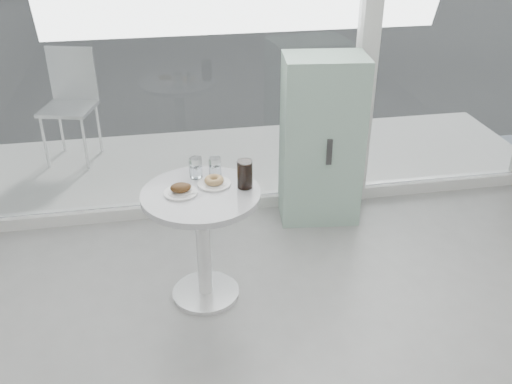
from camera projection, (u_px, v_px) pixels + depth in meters
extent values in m
cube|color=white|center=(252.00, 200.00, 4.78)|extent=(5.00, 0.12, 0.10)
cube|color=white|center=(370.00, 19.00, 4.22)|extent=(0.14, 0.14, 3.00)
cube|color=white|center=(142.00, 43.00, 4.00)|extent=(3.21, 0.02, 2.60)
cube|color=white|center=(465.00, 29.00, 4.39)|extent=(1.41, 0.02, 2.60)
cylinder|color=white|center=(206.00, 292.00, 3.76)|extent=(0.44, 0.44, 0.03)
cylinder|color=white|center=(204.00, 248.00, 3.59)|extent=(0.09, 0.09, 0.70)
cylinder|color=silver|center=(201.00, 195.00, 3.41)|extent=(0.72, 0.72, 0.04)
cube|color=white|center=(237.00, 162.00, 5.48)|extent=(5.60, 1.60, 0.05)
cube|color=#99C3AC|center=(321.00, 141.00, 4.36)|extent=(0.65, 0.47, 1.31)
cube|color=#333333|center=(329.00, 152.00, 4.18)|extent=(0.04, 0.02, 0.20)
cylinder|color=white|center=(45.00, 142.00, 5.21)|extent=(0.03, 0.03, 0.50)
cylinder|color=white|center=(85.00, 144.00, 5.18)|extent=(0.03, 0.03, 0.50)
cylinder|color=white|center=(61.00, 126.00, 5.54)|extent=(0.03, 0.03, 0.50)
cylinder|color=white|center=(99.00, 128.00, 5.51)|extent=(0.03, 0.03, 0.50)
cube|color=white|center=(68.00, 108.00, 5.24)|extent=(0.55, 0.55, 0.03)
cube|color=white|center=(72.00, 73.00, 5.29)|extent=(0.44, 0.14, 0.50)
cylinder|color=white|center=(181.00, 193.00, 3.38)|extent=(0.20, 0.20, 0.01)
cube|color=white|center=(184.00, 192.00, 3.37)|extent=(0.12, 0.12, 0.00)
ellipsoid|color=#351F0E|center=(180.00, 188.00, 3.37)|extent=(0.12, 0.10, 0.05)
ellipsoid|color=#351F0E|center=(186.00, 186.00, 3.39)|extent=(0.06, 0.06, 0.03)
cylinder|color=white|center=(214.00, 184.00, 3.48)|extent=(0.20, 0.20, 0.01)
torus|color=tan|center=(214.00, 180.00, 3.47)|extent=(0.12, 0.12, 0.04)
cylinder|color=white|center=(196.00, 168.00, 3.55)|extent=(0.08, 0.08, 0.13)
cylinder|color=white|center=(196.00, 171.00, 3.56)|extent=(0.07, 0.07, 0.07)
cylinder|color=white|center=(215.00, 167.00, 3.56)|extent=(0.08, 0.08, 0.12)
cylinder|color=white|center=(215.00, 171.00, 3.57)|extent=(0.06, 0.06, 0.07)
cylinder|color=white|center=(245.00, 174.00, 3.41)|extent=(0.09, 0.09, 0.18)
cylinder|color=black|center=(245.00, 175.00, 3.42)|extent=(0.08, 0.08, 0.16)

